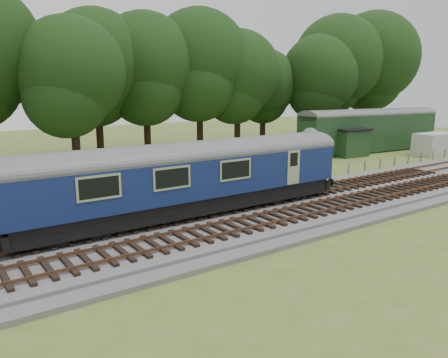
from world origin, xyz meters
TOP-DOWN VIEW (x-y plane):
  - ground at (0.00, 0.00)m, footprint 120.00×120.00m
  - ballast at (0.00, 0.00)m, footprint 70.00×7.00m
  - track_north at (0.00, 1.40)m, footprint 67.20×2.40m
  - track_south at (0.00, -1.60)m, footprint 67.20×2.40m
  - fence at (0.00, 4.50)m, footprint 64.00×0.12m
  - tree_line at (0.00, 22.00)m, footprint 70.00×8.00m
  - dmu_railcar at (-4.11, 1.40)m, footprint 18.05×2.86m
  - parked_coach at (24.81, 12.29)m, footprint 17.79×4.86m
  - shed at (20.35, 11.58)m, footprint 3.83×3.83m
  - caravan at (28.07, 6.83)m, footprint 4.59×2.27m

SIDE VIEW (x-z plane):
  - ground at x=0.00m, z-range 0.00..0.00m
  - fence at x=0.00m, z-range -0.50..0.50m
  - tree_line at x=0.00m, z-range -9.00..9.00m
  - ballast at x=0.00m, z-range 0.00..0.35m
  - track_north at x=0.00m, z-range 0.31..0.52m
  - track_south at x=0.00m, z-range 0.31..0.52m
  - caravan at x=28.07m, z-range 0.00..2.24m
  - shed at x=20.35m, z-range 0.02..2.83m
  - parked_coach at x=24.81m, z-range 0.28..4.77m
  - dmu_railcar at x=-4.11m, z-range 0.67..4.54m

